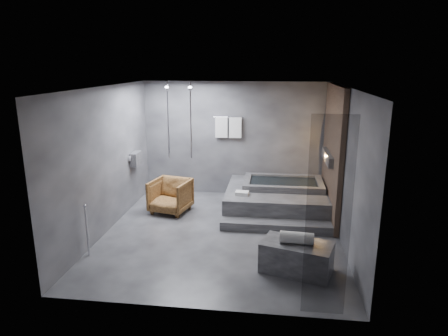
# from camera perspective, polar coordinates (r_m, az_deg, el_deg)

# --- Properties ---
(room) EXTENTS (5.00, 5.04, 2.82)m
(room) POSITION_cam_1_polar(r_m,az_deg,el_deg) (7.55, 2.84, 3.41)
(room) COLOR #2C2C2E
(room) RESTS_ON ground
(tub_deck) EXTENTS (2.20, 2.00, 0.50)m
(tub_deck) POSITION_cam_1_polar(r_m,az_deg,el_deg) (9.09, 7.45, -4.41)
(tub_deck) COLOR #313133
(tub_deck) RESTS_ON ground
(tub_step) EXTENTS (2.20, 0.36, 0.18)m
(tub_step) POSITION_cam_1_polar(r_m,az_deg,el_deg) (8.04, 7.41, -8.23)
(tub_step) COLOR #313133
(tub_step) RESTS_ON ground
(concrete_bench) EXTENTS (1.21, 0.88, 0.49)m
(concrete_bench) POSITION_cam_1_polar(r_m,az_deg,el_deg) (6.56, 10.32, -12.42)
(concrete_bench) COLOR #343437
(concrete_bench) RESTS_ON ground
(driftwood_chair) EXTENTS (0.95, 0.97, 0.74)m
(driftwood_chair) POSITION_cam_1_polar(r_m,az_deg,el_deg) (8.93, -7.66, -3.95)
(driftwood_chair) COLOR #422710
(driftwood_chair) RESTS_ON ground
(rolled_towel) EXTENTS (0.54, 0.23, 0.19)m
(rolled_towel) POSITION_cam_1_polar(r_m,az_deg,el_deg) (6.40, 10.34, -9.78)
(rolled_towel) COLOR silver
(rolled_towel) RESTS_ON concrete_bench
(deck_towel) EXTENTS (0.29, 0.22, 0.07)m
(deck_towel) POSITION_cam_1_polar(r_m,az_deg,el_deg) (8.51, 2.59, -3.60)
(deck_towel) COLOR silver
(deck_towel) RESTS_ON tub_deck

